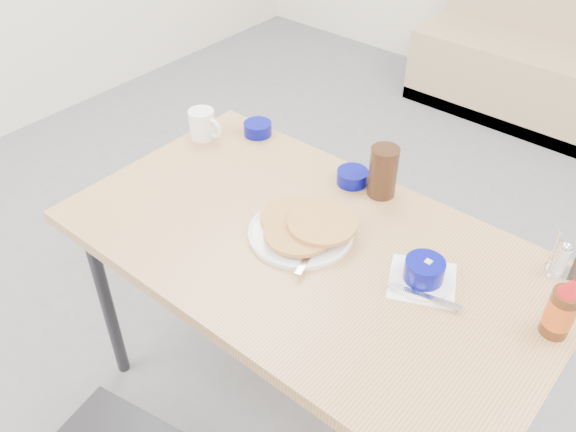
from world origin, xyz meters
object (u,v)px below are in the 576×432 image
Objects in this scene: coffee_mug at (203,124)px; amber_tumbler at (383,172)px; grits_setting at (424,273)px; condiment_caddy at (571,262)px; pancake_plate at (303,228)px; syrup_bottle at (561,310)px; butter_bowl at (352,177)px; creamer_bowl at (258,129)px; dining_table at (310,260)px.

coffee_mug is 0.67m from amber_tumbler.
coffee_mug is 0.54× the size of grits_setting.
coffee_mug is 1.24m from condiment_caddy.
pancake_plate is 0.62m from coffee_mug.
syrup_bottle is at bearing -99.92° from condiment_caddy.
butter_bowl is 0.67m from condiment_caddy.
condiment_caddy is (0.57, 0.02, -0.04)m from amber_tumbler.
creamer_bowl is 0.56× the size of syrup_bottle.
creamer_bowl is 0.60× the size of amber_tumbler.
coffee_mug is (-0.59, 0.18, 0.03)m from pancake_plate.
grits_setting is at bearing -170.57° from syrup_bottle.
coffee_mug is 1.09× the size of condiment_caddy.
coffee_mug is at bearing 172.03° from grits_setting.
amber_tumbler is (-0.29, 0.25, 0.05)m from grits_setting.
dining_table is at bearing -169.05° from syrup_bottle.
amber_tumbler is at bearing 78.34° from pancake_plate.
grits_setting is at bearing -31.59° from butter_bowl.
creamer_bowl is at bearing 169.31° from syrup_bottle.
dining_table is 0.33m from butter_bowl.
condiment_caddy reaches higher than pancake_plate.
syrup_bottle is at bearing -10.69° from creamer_bowl.
creamer_bowl is 1.00× the size of butter_bowl.
amber_tumbler reaches higher than butter_bowl.
amber_tumbler is at bearing 5.93° from butter_bowl.
grits_setting is 0.46m from butter_bowl.
coffee_mug is (-0.64, 0.20, 0.11)m from dining_table.
syrup_bottle reaches higher than dining_table.
coffee_mug is 0.96m from grits_setting.
dining_table is 14.22× the size of creamer_bowl.
butter_bowl is at bearing 97.26° from pancake_plate.
pancake_plate is at bearing -34.77° from creamer_bowl.
coffee_mug reaches higher than grits_setting.
grits_setting is at bearing 12.49° from dining_table.
syrup_bottle is (0.62, -0.20, -0.00)m from amber_tumbler.
pancake_plate is 1.22× the size of grits_setting.
pancake_plate is 2.24× the size of coffee_mug.
pancake_plate is at bearing -175.41° from condiment_caddy.
amber_tumbler is 0.65m from syrup_bottle.
butter_bowl is at bearing -174.07° from amber_tumbler.
dining_table is 0.10m from pancake_plate.
amber_tumbler reaches higher than creamer_bowl.
condiment_caddy is 0.69× the size of syrup_bottle.
butter_bowl is (0.56, 0.11, -0.03)m from coffee_mug.
coffee_mug reaches higher than creamer_bowl.
syrup_bottle is (0.68, 0.11, 0.05)m from pancake_plate.
condiment_caddy is at bearing 102.40° from syrup_bottle.
creamer_bowl is 0.43m from butter_bowl.
butter_bowl is 0.12m from amber_tumbler.
grits_setting is 0.86m from creamer_bowl.
butter_bowl is at bearing 165.27° from syrup_bottle.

